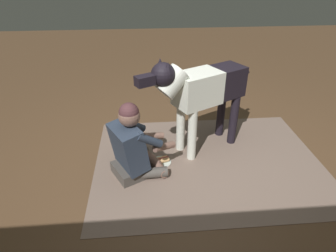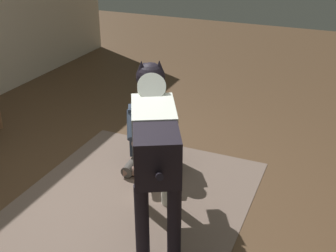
# 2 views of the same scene
# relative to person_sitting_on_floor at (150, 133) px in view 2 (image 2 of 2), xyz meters

# --- Properties ---
(ground_plane) EXTENTS (14.27, 14.27, 0.00)m
(ground_plane) POSITION_rel_person_sitting_on_floor_xyz_m (-0.67, -0.04, -0.34)
(ground_plane) COLOR brown
(area_rug) EXTENTS (2.51, 1.88, 0.01)m
(area_rug) POSITION_rel_person_sitting_on_floor_xyz_m (-0.82, -0.12, -0.33)
(area_rug) COLOR #746054
(area_rug) RESTS_ON ground
(person_sitting_on_floor) EXTENTS (0.71, 0.63, 0.83)m
(person_sitting_on_floor) POSITION_rel_person_sitting_on_floor_xyz_m (0.00, 0.00, 0.00)
(person_sitting_on_floor) COLOR #49443F
(person_sitting_on_floor) RESTS_ON ground
(large_dog) EXTENTS (1.34, 0.78, 1.17)m
(large_dog) POSITION_rel_person_sitting_on_floor_xyz_m (-0.75, -0.39, 0.41)
(large_dog) COLOR silver
(large_dog) RESTS_ON ground
(hot_dog_on_plate) EXTENTS (0.22, 0.22, 0.06)m
(hot_dog_on_plate) POSITION_rel_person_sitting_on_floor_xyz_m (-0.29, -0.15, -0.31)
(hot_dog_on_plate) COLOR silver
(hot_dog_on_plate) RESTS_ON ground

